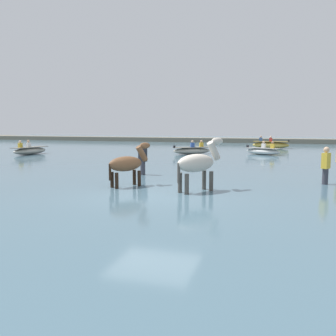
{
  "coord_description": "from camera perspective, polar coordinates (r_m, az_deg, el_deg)",
  "views": [
    {
      "loc": [
        3.41,
        -10.07,
        2.39
      ],
      "look_at": [
        -0.31,
        2.51,
        0.83
      ],
      "focal_mm": 39.17,
      "sensor_mm": 36.0,
      "label": 1
    }
  ],
  "objects": [
    {
      "name": "horse_lead_bay",
      "position": [
        12.24,
        -6.34,
        0.47
      ],
      "size": [
        1.18,
        1.5,
        1.78
      ],
      "color": "brown",
      "rests_on": "ground"
    },
    {
      "name": "person_wading_mid",
      "position": [
        13.76,
        23.31,
        -0.12
      ],
      "size": [
        0.33,
        0.38,
        1.63
      ],
      "color": "#383842",
      "rests_on": "ground"
    },
    {
      "name": "water_surface",
      "position": [
        20.47,
        6.8,
        0.51
      ],
      "size": [
        90.0,
        90.0,
        0.33
      ],
      "primitive_type": "cube",
      "color": "#476675",
      "rests_on": "ground"
    },
    {
      "name": "horse_trailing_pinto",
      "position": [
        11.27,
        4.67,
        0.56
      ],
      "size": [
        1.37,
        1.63,
        1.98
      ],
      "color": "beige",
      "rests_on": "ground"
    },
    {
      "name": "boat_distant_east",
      "position": [
        32.89,
        15.68,
        3.5
      ],
      "size": [
        3.1,
        1.17,
        1.09
      ],
      "color": "gold",
      "rests_on": "water_surface"
    },
    {
      "name": "person_onlooker_right",
      "position": [
        15.08,
        -3.95,
        0.98
      ],
      "size": [
        0.36,
        0.27,
        1.63
      ],
      "color": "#383842",
      "rests_on": "ground"
    },
    {
      "name": "ground_plane",
      "position": [
        10.89,
        -2.18,
        -5.9
      ],
      "size": [
        120.0,
        120.0,
        0.0
      ],
      "primitive_type": "plane",
      "color": "#666051"
    },
    {
      "name": "boat_near_port",
      "position": [
        25.6,
        3.75,
        2.75
      ],
      "size": [
        2.7,
        2.21,
        0.97
      ],
      "color": "#B2AD9E",
      "rests_on": "water_surface"
    },
    {
      "name": "boat_distant_west",
      "position": [
        27.04,
        -20.71,
        2.57
      ],
      "size": [
        1.32,
        2.89,
        1.0
      ],
      "color": "#B2AD9E",
      "rests_on": "water_surface"
    },
    {
      "name": "boat_far_inshore",
      "position": [
        26.0,
        14.57,
        2.58
      ],
      "size": [
        2.56,
        1.78,
        0.94
      ],
      "color": "silver",
      "rests_on": "water_surface"
    },
    {
      "name": "far_shoreline",
      "position": [
        42.75,
        11.92,
        4.01
      ],
      "size": [
        80.0,
        2.4,
        0.83
      ],
      "primitive_type": "cube",
      "color": "#706B5B",
      "rests_on": "ground"
    }
  ]
}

